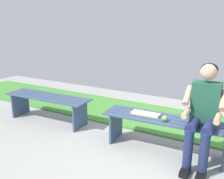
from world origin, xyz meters
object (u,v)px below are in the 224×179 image
Objects in this scene: bench_near at (165,126)px; apple at (165,118)px; person_seated at (203,111)px; book_open at (145,114)px; bench_far at (48,102)px.

bench_near is 0.18m from apple.
person_seated is 3.07× the size of book_open.
apple is at bearing -0.66° from person_seated.
bench_near and bench_far have the same top height.
person_seated is 0.83m from book_open.
bench_near is at bearing -82.34° from apple.
apple is (-0.01, 0.10, 0.15)m from bench_near.
apple is 0.34m from book_open.
bench_near is at bearing 180.00° from bench_far.
person_seated is at bearing 169.50° from book_open.
apple is at bearing 177.49° from bench_far.
book_open is at bearing -2.11° from bench_near.
bench_near is 1.40× the size of person_seated.
apple is at bearing 158.93° from book_open.
bench_near is 0.61m from person_seated.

